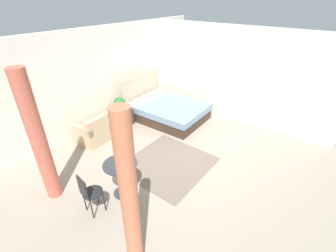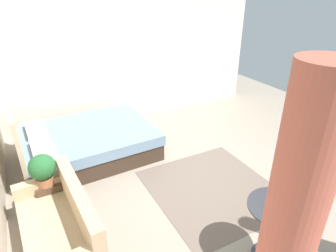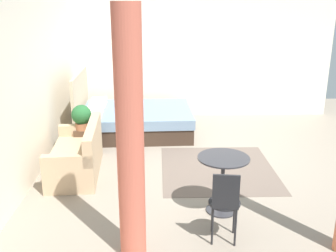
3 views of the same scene
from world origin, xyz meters
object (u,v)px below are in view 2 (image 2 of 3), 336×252
(nightstand, at_px, (52,194))
(balcony_table, at_px, (275,223))
(couch, at_px, (61,230))
(bed, at_px, (85,142))
(potted_plant, at_px, (42,169))

(nightstand, distance_m, balcony_table, 2.92)
(couch, height_order, balcony_table, couch)
(couch, xyz_separation_m, nightstand, (0.78, 0.00, -0.03))
(bed, height_order, balcony_table, bed)
(potted_plant, bearing_deg, bed, -31.44)
(nightstand, bearing_deg, couch, -179.97)
(nightstand, relative_size, balcony_table, 0.66)
(nightstand, height_order, potted_plant, potted_plant)
(balcony_table, bearing_deg, bed, 22.92)
(couch, relative_size, nightstand, 3.14)
(bed, height_order, couch, bed)
(bed, xyz_separation_m, nightstand, (-1.17, 0.73, -0.04))
(potted_plant, xyz_separation_m, balcony_table, (-1.92, -2.13, -0.21))
(nightstand, relative_size, potted_plant, 1.14)
(bed, relative_size, couch, 1.48)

